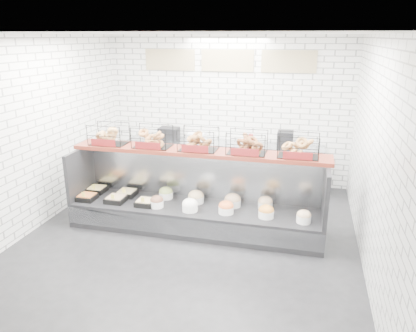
# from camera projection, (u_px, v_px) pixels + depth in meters

# --- Properties ---
(ground) EXTENTS (5.50, 5.50, 0.00)m
(ground) POSITION_uv_depth(u_px,v_px,m) (190.00, 237.00, 6.28)
(ground) COLOR black
(ground) RESTS_ON ground
(room_shell) EXTENTS (5.02, 5.51, 3.01)m
(room_shell) POSITION_uv_depth(u_px,v_px,m) (199.00, 98.00, 6.20)
(room_shell) COLOR white
(room_shell) RESTS_ON ground
(display_case) EXTENTS (4.00, 0.90, 1.20)m
(display_case) POSITION_uv_depth(u_px,v_px,m) (196.00, 209.00, 6.49)
(display_case) COLOR black
(display_case) RESTS_ON ground
(bagel_shelf) EXTENTS (4.10, 0.50, 0.40)m
(bagel_shelf) POSITION_uv_depth(u_px,v_px,m) (198.00, 142.00, 6.33)
(bagel_shelf) COLOR #4F1811
(bagel_shelf) RESTS_ON display_case
(prep_counter) EXTENTS (4.00, 0.60, 1.20)m
(prep_counter) POSITION_uv_depth(u_px,v_px,m) (223.00, 163.00, 8.38)
(prep_counter) COLOR #93969B
(prep_counter) RESTS_ON ground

